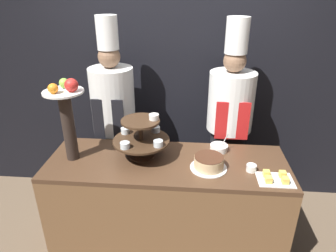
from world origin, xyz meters
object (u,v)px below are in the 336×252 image
at_px(fruit_pedestal, 67,113).
at_px(cake_square_tray, 275,178).
at_px(serving_bowl_far, 219,148).
at_px(cup_white, 251,168).
at_px(tiered_stand, 142,137).
at_px(chef_left, 114,115).
at_px(cake_round, 209,163).
at_px(chef_center_left, 229,119).

height_order(fruit_pedestal, cake_square_tray, fruit_pedestal).
bearing_deg(cake_square_tray, serving_bowl_far, 132.82).
bearing_deg(serving_bowl_far, fruit_pedestal, -169.20).
bearing_deg(cup_white, fruit_pedestal, 177.15).
bearing_deg(fruit_pedestal, tiered_stand, 6.34).
bearing_deg(cup_white, chef_left, 151.53).
bearing_deg(tiered_stand, cake_square_tray, -13.39).
xyz_separation_m(tiered_stand, cake_round, (0.51, -0.12, -0.13)).
bearing_deg(tiered_stand, chef_left, 124.31).
distance_m(tiered_stand, chef_left, 0.61).
relative_size(tiered_stand, serving_bowl_far, 2.87).
height_order(tiered_stand, chef_center_left, chef_center_left).
bearing_deg(chef_center_left, chef_left, -179.99).
distance_m(cake_round, cake_square_tray, 0.47).
bearing_deg(fruit_pedestal, chef_center_left, 24.37).
bearing_deg(serving_bowl_far, cup_white, -53.25).
distance_m(tiered_stand, chef_center_left, 0.87).
bearing_deg(tiered_stand, fruit_pedestal, -173.66).
bearing_deg(serving_bowl_far, cake_round, -109.11).
distance_m(fruit_pedestal, serving_bowl_far, 1.20).
xyz_separation_m(cake_square_tray, serving_bowl_far, (-0.36, 0.39, 0.01)).
xyz_separation_m(fruit_pedestal, cup_white, (1.34, -0.07, -0.35)).
xyz_separation_m(fruit_pedestal, cake_square_tray, (1.49, -0.17, -0.36)).
height_order(cake_round, chef_center_left, chef_center_left).
bearing_deg(chef_center_left, cake_square_tray, -71.15).
height_order(tiered_stand, serving_bowl_far, tiered_stand).
height_order(cake_round, cake_square_tray, cake_round).
distance_m(fruit_pedestal, cake_round, 1.09).
bearing_deg(cake_round, chef_center_left, 71.87).
relative_size(cup_white, serving_bowl_far, 0.47).
height_order(cup_white, chef_left, chef_left).
height_order(fruit_pedestal, chef_center_left, chef_center_left).
height_order(fruit_pedestal, cup_white, fruit_pedestal).
bearing_deg(cake_round, tiered_stand, 167.22).
relative_size(cake_round, chef_center_left, 0.14).
relative_size(tiered_stand, cup_white, 6.05).
xyz_separation_m(tiered_stand, cake_square_tray, (0.96, -0.23, -0.16)).
xyz_separation_m(fruit_pedestal, cake_round, (1.04, -0.06, -0.33)).
relative_size(tiered_stand, chef_center_left, 0.23).
distance_m(cake_square_tray, serving_bowl_far, 0.53).
relative_size(cake_round, chef_left, 0.14).
relative_size(cup_white, chef_left, 0.04).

